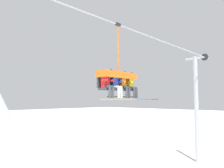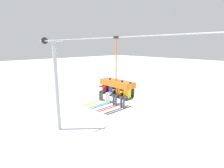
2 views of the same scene
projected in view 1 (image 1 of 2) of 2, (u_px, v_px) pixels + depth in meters
lift_tower_far at (196, 106)px, 18.03m from camera, size 0.36×1.88×8.82m
lift_cable at (131, 29)px, 10.76m from camera, size 21.35×0.05×0.05m
chairlift_chair at (117, 78)px, 9.94m from camera, size 2.07×0.74×3.42m
skier_red at (108, 84)px, 9.17m from camera, size 0.46×1.70×1.23m
skier_blue at (116, 84)px, 9.57m from camera, size 0.48×1.70×1.34m
skier_orange at (124, 85)px, 9.98m from camera, size 0.48×1.70×1.34m
skier_yellow at (132, 85)px, 10.38m from camera, size 0.48×1.70×1.34m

